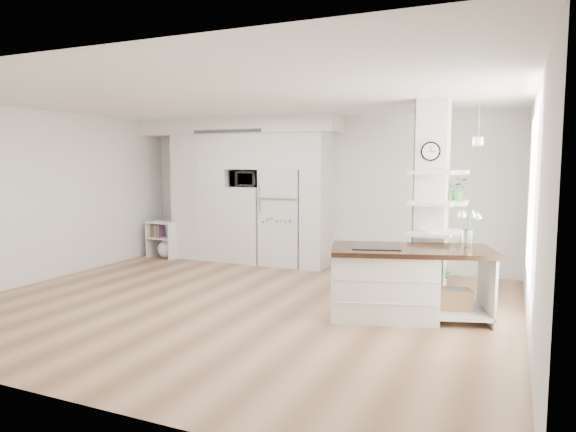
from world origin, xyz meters
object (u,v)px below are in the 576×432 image
Objects in this scene: kitchen_island at (393,280)px; refrigerator at (285,217)px; floor_plant_a at (394,286)px; bookshelf at (164,242)px.

refrigerator is at bearing 119.53° from kitchen_island.
kitchen_island is at bearing -79.86° from floor_plant_a.
kitchen_island reaches higher than floor_plant_a.
refrigerator reaches higher than kitchen_island.
floor_plant_a is (2.40, -1.74, -0.66)m from refrigerator.
refrigerator reaches higher than floor_plant_a.
bookshelf is (-4.97, 2.07, -0.14)m from kitchen_island.
refrigerator is 2.44× the size of bookshelf.
kitchen_island is 2.90× the size of bookshelf.
refrigerator is 3.52m from kitchen_island.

